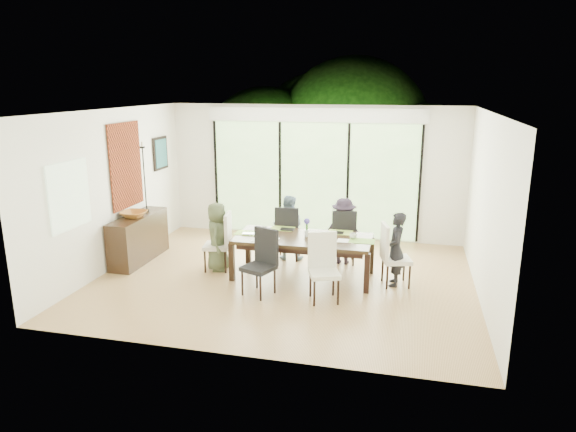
% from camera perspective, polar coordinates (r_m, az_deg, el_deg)
% --- Properties ---
extents(floor, '(6.00, 5.00, 0.01)m').
position_cam_1_polar(floor, '(8.46, -0.40, -7.02)').
color(floor, olive).
rests_on(floor, ground).
extents(ceiling, '(6.00, 5.00, 0.01)m').
position_cam_1_polar(ceiling, '(7.88, -0.43, 11.64)').
color(ceiling, white).
rests_on(ceiling, wall_back).
extents(wall_back, '(6.00, 0.02, 2.70)m').
position_cam_1_polar(wall_back, '(10.47, 2.90, 4.88)').
color(wall_back, white).
rests_on(wall_back, floor).
extents(wall_front, '(6.00, 0.02, 2.70)m').
position_cam_1_polar(wall_front, '(5.74, -6.47, -3.34)').
color(wall_front, silver).
rests_on(wall_front, floor).
extents(wall_left, '(0.02, 5.00, 2.70)m').
position_cam_1_polar(wall_left, '(9.24, -18.87, 2.82)').
color(wall_left, silver).
rests_on(wall_left, floor).
extents(wall_right, '(0.02, 5.00, 2.70)m').
position_cam_1_polar(wall_right, '(7.91, 21.26, 0.73)').
color(wall_right, beige).
rests_on(wall_right, floor).
extents(glass_doors, '(4.20, 0.02, 2.30)m').
position_cam_1_polar(glass_doors, '(10.45, 2.85, 4.03)').
color(glass_doors, '#598C3F').
rests_on(glass_doors, wall_back).
extents(blinds_header, '(4.40, 0.06, 0.28)m').
position_cam_1_polar(blinds_header, '(10.29, 2.93, 11.16)').
color(blinds_header, white).
rests_on(blinds_header, wall_back).
extents(mullion_a, '(0.05, 0.04, 2.30)m').
position_cam_1_polar(mullion_a, '(11.02, -7.98, 4.45)').
color(mullion_a, black).
rests_on(mullion_a, wall_back).
extents(mullion_b, '(0.05, 0.04, 2.30)m').
position_cam_1_polar(mullion_b, '(10.59, -0.89, 4.19)').
color(mullion_b, black).
rests_on(mullion_b, wall_back).
extents(mullion_c, '(0.05, 0.04, 2.30)m').
position_cam_1_polar(mullion_c, '(10.34, 6.66, 3.84)').
color(mullion_c, black).
rests_on(mullion_c, wall_back).
extents(mullion_d, '(0.05, 0.04, 2.30)m').
position_cam_1_polar(mullion_d, '(10.27, 14.45, 3.40)').
color(mullion_d, black).
rests_on(mullion_d, wall_back).
extents(side_window, '(0.02, 0.90, 1.00)m').
position_cam_1_polar(side_window, '(8.22, -23.12, 2.12)').
color(side_window, '#8CAD7F').
rests_on(side_window, wall_left).
extents(deck, '(6.00, 1.80, 0.10)m').
position_cam_1_polar(deck, '(11.63, 3.63, -1.22)').
color(deck, '#4F3722').
rests_on(deck, ground).
extents(rail_top, '(6.00, 0.08, 0.06)m').
position_cam_1_polar(rail_top, '(12.25, 4.33, 2.47)').
color(rail_top, brown).
rests_on(rail_top, deck).
extents(foliage_left, '(3.20, 3.20, 3.20)m').
position_cam_1_polar(foliage_left, '(13.46, -2.55, 7.42)').
color(foliage_left, '#14380F').
rests_on(foliage_left, ground).
extents(foliage_mid, '(4.00, 4.00, 4.00)m').
position_cam_1_polar(foliage_mid, '(13.58, 7.22, 8.92)').
color(foliage_mid, '#14380F').
rests_on(foliage_mid, ground).
extents(foliage_right, '(2.80, 2.80, 2.80)m').
position_cam_1_polar(foliage_right, '(12.77, 14.82, 5.76)').
color(foliage_right, '#14380F').
rests_on(foliage_right, ground).
extents(foliage_far, '(3.60, 3.60, 3.60)m').
position_cam_1_polar(foliage_far, '(14.43, 3.53, 8.61)').
color(foliage_far, '#14380F').
rests_on(foliage_far, ground).
extents(table_top, '(2.19, 1.00, 0.05)m').
position_cam_1_polar(table_top, '(8.33, 1.69, -2.53)').
color(table_top, black).
rests_on(table_top, floor).
extents(table_apron, '(2.01, 0.82, 0.09)m').
position_cam_1_polar(table_apron, '(8.36, 1.68, -3.07)').
color(table_apron, black).
rests_on(table_apron, floor).
extents(table_leg_fl, '(0.08, 0.08, 0.63)m').
position_cam_1_polar(table_leg_fl, '(8.33, -6.26, -5.10)').
color(table_leg_fl, black).
rests_on(table_leg_fl, floor).
extents(table_leg_fr, '(0.08, 0.08, 0.63)m').
position_cam_1_polar(table_leg_fr, '(7.90, 8.76, -6.31)').
color(table_leg_fr, black).
rests_on(table_leg_fr, floor).
extents(table_leg_bl, '(0.08, 0.08, 0.63)m').
position_cam_1_polar(table_leg_bl, '(9.10, -4.45, -3.35)').
color(table_leg_bl, black).
rests_on(table_leg_bl, floor).
extents(table_leg_br, '(0.08, 0.08, 0.63)m').
position_cam_1_polar(table_leg_br, '(8.71, 9.25, -4.33)').
color(table_leg_br, black).
rests_on(table_leg_br, floor).
extents(chair_left_end, '(0.49, 0.49, 1.00)m').
position_cam_1_polar(chair_left_end, '(8.79, -7.94, -2.80)').
color(chair_left_end, silver).
rests_on(chair_left_end, floor).
extents(chair_right_end, '(0.52, 0.52, 1.00)m').
position_cam_1_polar(chair_right_end, '(8.22, 11.99, -4.23)').
color(chair_right_end, silver).
rests_on(chair_right_end, floor).
extents(chair_far_left, '(0.45, 0.45, 1.00)m').
position_cam_1_polar(chair_far_left, '(9.27, 0.04, -1.76)').
color(chair_far_left, black).
rests_on(chair_far_left, floor).
extents(chair_far_right, '(0.48, 0.48, 1.00)m').
position_cam_1_polar(chair_far_right, '(9.10, 6.18, -2.16)').
color(chair_far_right, black).
rests_on(chair_far_right, floor).
extents(chair_near_left, '(0.55, 0.55, 1.00)m').
position_cam_1_polar(chair_near_left, '(7.70, -3.32, -5.22)').
color(chair_near_left, black).
rests_on(chair_near_left, floor).
extents(chair_near_right, '(0.54, 0.54, 1.00)m').
position_cam_1_polar(chair_near_right, '(7.49, 4.07, -5.82)').
color(chair_near_right, white).
rests_on(chair_near_right, floor).
extents(person_left_end, '(0.43, 0.60, 1.18)m').
position_cam_1_polar(person_left_end, '(8.76, -7.84, -2.27)').
color(person_left_end, '#475237').
rests_on(person_left_end, floor).
extents(person_right_end, '(0.37, 0.56, 1.18)m').
position_cam_1_polar(person_right_end, '(8.20, 11.88, -3.64)').
color(person_right_end, black).
rests_on(person_right_end, floor).
extents(person_far_left, '(0.56, 0.37, 1.18)m').
position_cam_1_polar(person_far_left, '(9.22, 0.01, -1.27)').
color(person_far_left, '#708AA2').
rests_on(person_far_left, floor).
extents(person_far_right, '(0.56, 0.37, 1.18)m').
position_cam_1_polar(person_far_right, '(9.05, 6.18, -1.67)').
color(person_far_right, '#271D2C').
rests_on(person_far_right, floor).
extents(placemat_left, '(0.40, 0.29, 0.01)m').
position_cam_1_polar(placemat_left, '(8.56, -4.55, -1.89)').
color(placemat_left, '#89BB43').
rests_on(placemat_left, table_top).
extents(placemat_right, '(0.40, 0.29, 0.01)m').
position_cam_1_polar(placemat_right, '(8.19, 8.21, -2.76)').
color(placemat_right, '#6C9E38').
rests_on(placemat_right, table_top).
extents(placemat_far_l, '(0.40, 0.29, 0.01)m').
position_cam_1_polar(placemat_far_l, '(8.80, -0.64, -1.40)').
color(placemat_far_l, '#7DA139').
rests_on(placemat_far_l, table_top).
extents(placemat_far_r, '(0.40, 0.29, 0.01)m').
position_cam_1_polar(placemat_far_r, '(8.62, 5.82, -1.82)').
color(placemat_far_r, '#9BBA42').
rests_on(placemat_far_r, table_top).
extents(placemat_paper, '(0.40, 0.29, 0.01)m').
position_cam_1_polar(placemat_paper, '(8.17, -2.52, -2.66)').
color(placemat_paper, white).
rests_on(placemat_paper, table_top).
extents(tablet_far_l, '(0.24, 0.16, 0.01)m').
position_cam_1_polar(tablet_far_l, '(8.72, -0.09, -1.48)').
color(tablet_far_l, black).
rests_on(tablet_far_l, table_top).
extents(tablet_far_r, '(0.22, 0.16, 0.01)m').
position_cam_1_polar(tablet_far_r, '(8.57, 5.45, -1.84)').
color(tablet_far_r, black).
rests_on(tablet_far_r, table_top).
extents(papers, '(0.27, 0.20, 0.00)m').
position_cam_1_polar(papers, '(8.17, 6.43, -2.76)').
color(papers, white).
rests_on(papers, table_top).
extents(platter_base, '(0.24, 0.24, 0.02)m').
position_cam_1_polar(platter_base, '(8.17, -2.53, -2.57)').
color(platter_base, white).
rests_on(platter_base, table_top).
extents(platter_snacks, '(0.18, 0.18, 0.01)m').
position_cam_1_polar(platter_snacks, '(8.16, -2.53, -2.46)').
color(platter_snacks, orange).
rests_on(platter_snacks, table_top).
extents(vase, '(0.07, 0.07, 0.11)m').
position_cam_1_polar(vase, '(8.35, 2.10, -1.91)').
color(vase, silver).
rests_on(vase, table_top).
extents(hyacinth_stems, '(0.04, 0.04, 0.15)m').
position_cam_1_polar(hyacinth_stems, '(8.32, 2.11, -1.19)').
color(hyacinth_stems, '#337226').
rests_on(hyacinth_stems, table_top).
extents(hyacinth_blooms, '(0.10, 0.10, 0.10)m').
position_cam_1_polar(hyacinth_blooms, '(8.29, 2.11, -0.58)').
color(hyacinth_blooms, '#5145AD').
rests_on(hyacinth_blooms, table_top).
extents(laptop, '(0.33, 0.24, 0.02)m').
position_cam_1_polar(laptop, '(8.44, -4.11, -2.07)').
color(laptop, silver).
rests_on(laptop, table_top).
extents(cup_a, '(0.16, 0.16, 0.09)m').
position_cam_1_polar(cup_a, '(8.62, -2.66, -1.47)').
color(cup_a, white).
rests_on(cup_a, table_top).
extents(cup_b, '(0.12, 0.12, 0.08)m').
position_cam_1_polar(cup_b, '(8.19, 2.58, -2.33)').
color(cup_b, white).
rests_on(cup_b, table_top).
extents(cup_c, '(0.16, 0.16, 0.09)m').
position_cam_1_polar(cup_c, '(8.29, 7.26, -2.22)').
color(cup_c, white).
rests_on(cup_c, table_top).
extents(book, '(0.17, 0.22, 0.02)m').
position_cam_1_polar(book, '(8.33, 3.45, -2.31)').
color(book, white).
rests_on(book, table_top).
extents(sideboard, '(0.41, 1.47, 0.83)m').
position_cam_1_polar(sideboard, '(9.57, -16.25, -2.38)').
color(sideboard, black).
rests_on(sideboard, floor).
extents(bowl, '(0.44, 0.44, 0.11)m').
position_cam_1_polar(bowl, '(9.37, -16.75, 0.19)').
color(bowl, '#985921').
rests_on(bowl, sideboard).
extents(candlestick_base, '(0.09, 0.09, 0.04)m').
position_cam_1_polar(candlestick_base, '(9.75, -15.43, 0.63)').
color(candlestick_base, black).
rests_on(candlestick_base, sideboard).
extents(candlestick_shaft, '(0.02, 0.02, 1.15)m').
position_cam_1_polar(candlestick_shaft, '(9.63, -15.66, 3.98)').
color(candlestick_shaft, black).
rests_on(candlestick_shaft, sideboard).
extents(candlestick_pan, '(0.09, 0.09, 0.03)m').
position_cam_1_polar(candlestick_pan, '(9.55, -15.89, 7.35)').
color(candlestick_pan, black).
rests_on(candlestick_pan, sideboard).
extents(candle, '(0.03, 0.03, 0.09)m').
position_cam_1_polar(candle, '(9.55, -15.91, 7.68)').
color(candle, silver).
rests_on(candle, sideboard).
extents(tapestry, '(0.02, 1.00, 1.50)m').
position_cam_1_polar(tapestry, '(9.50, -17.56, 5.37)').
color(tapestry, maroon).
rests_on(tapestry, wall_left).
extents(art_frame, '(0.03, 0.55, 0.65)m').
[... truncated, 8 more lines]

